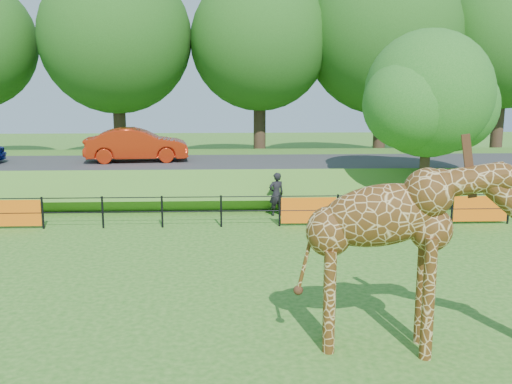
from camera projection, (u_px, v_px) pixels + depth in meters
ground at (215, 324)px, 11.66m from camera, size 90.00×90.00×0.00m
giraffe at (436, 258)px, 10.18m from camera, size 5.05×1.68×3.55m
perimeter_fence at (221, 211)px, 19.40m from camera, size 28.07×0.10×1.10m
embankment at (224, 174)px, 26.74m from camera, size 40.00×9.00×1.30m
road at (223, 163)px, 25.14m from camera, size 40.00×5.00×0.12m
car_red at (137, 145)px, 25.10m from camera, size 4.61×2.02×1.47m
visitor at (276, 194)px, 21.04m from camera, size 0.68×0.56×1.61m
tree_east at (431, 99)px, 20.62m from camera, size 5.40×4.71×6.76m
bg_tree_line at (258, 40)px, 31.96m from camera, size 37.30×8.80×11.82m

